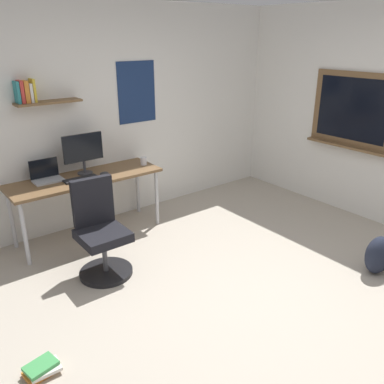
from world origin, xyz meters
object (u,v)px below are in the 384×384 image
laptop (47,176)px  computer_mouse (104,173)px  desk (86,182)px  monitor_primary (83,151)px  coffee_mug (144,161)px  office_chair (101,235)px  keyboard (81,179)px  book_stack_on_floor (42,369)px  backpack (378,255)px

laptop → computer_mouse: bearing=-20.3°
desk → monitor_primary: bearing=65.4°
coffee_mug → computer_mouse: bearing=-174.9°
office_chair → laptop: size_ratio=3.06×
keyboard → desk: bearing=40.4°
desk → keyboard: bearing=-139.6°
keyboard → computer_mouse: 0.28m
computer_mouse → book_stack_on_floor: bearing=-129.2°
desk → monitor_primary: 0.35m
monitor_primary → book_stack_on_floor: (-1.22, -1.84, -0.96)m
desk → book_stack_on_floor: (-1.17, -1.75, -0.62)m
book_stack_on_floor → desk: bearing=56.2°
monitor_primary → keyboard: 0.33m
book_stack_on_floor → office_chair: bearing=45.1°
keyboard → backpack: (1.98, -2.43, -0.54)m
backpack → computer_mouse: bearing=125.0°
monitor_primary → computer_mouse: 0.34m
keyboard → book_stack_on_floor: size_ratio=1.50×
monitor_primary → book_stack_on_floor: bearing=-123.4°
book_stack_on_floor → monitor_primary: bearing=56.6°
desk → computer_mouse: computer_mouse is taller
coffee_mug → book_stack_on_floor: size_ratio=0.37×
desk → keyboard: size_ratio=4.59×
monitor_primary → backpack: bearing=-54.5°
coffee_mug → backpack: coffee_mug is taller
laptop → monitor_primary: (0.42, -0.05, 0.22)m
computer_mouse → backpack: size_ratio=0.27×
computer_mouse → coffee_mug: size_ratio=1.13×
keyboard → book_stack_on_floor: bearing=-123.0°
office_chair → monitor_primary: bearing=72.8°
office_chair → book_stack_on_floor: bearing=-134.9°
office_chair → backpack: (2.13, -1.69, -0.21)m
laptop → keyboard: size_ratio=0.84×
computer_mouse → keyboard: bearing=180.0°
desk → office_chair: bearing=-106.3°
keyboard → computer_mouse: computer_mouse is taller
desk → backpack: 3.17m
computer_mouse → backpack: bearing=-55.0°
desk → laptop: laptop is taller
laptop → keyboard: 0.37m
office_chair → computer_mouse: 0.92m
office_chair → coffee_mug: office_chair is taller
laptop → book_stack_on_floor: bearing=-112.7°
office_chair → keyboard: office_chair is taller
office_chair → keyboard: bearing=78.3°
backpack → office_chair: bearing=141.6°
computer_mouse → desk: bearing=159.6°
office_chair → laptop: 1.04m
office_chair → backpack: 2.73m
desk → coffee_mug: 0.76m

